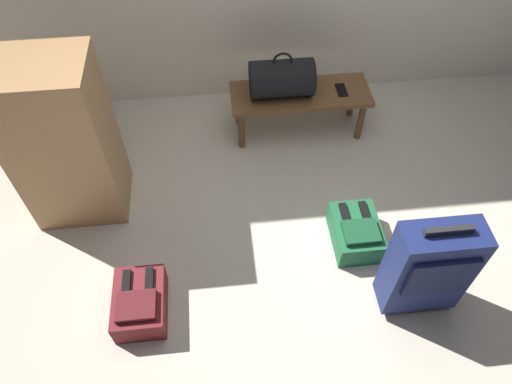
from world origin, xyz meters
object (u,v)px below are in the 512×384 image
at_px(duffel_bag_black, 282,78).
at_px(backpack_green, 356,232).
at_px(backpack_maroon, 140,303).
at_px(side_cabinet, 63,143).
at_px(cell_phone, 341,90).
at_px(suitcase_upright_navy, 429,268).
at_px(bench, 300,98).

xyz_separation_m(duffel_bag_black, backpack_green, (0.33, -1.05, -0.40)).
height_order(backpack_maroon, side_cabinet, side_cabinet).
height_order(cell_phone, suitcase_upright_navy, suitcase_upright_navy).
distance_m(cell_phone, backpack_maroon, 1.99).
bearing_deg(backpack_maroon, bench, 51.19).
bearing_deg(suitcase_upright_navy, bench, 106.01).
xyz_separation_m(backpack_green, backpack_maroon, (-1.31, -0.34, 0.00)).
height_order(duffel_bag_black, cell_phone, duffel_bag_black).
relative_size(duffel_bag_black, backpack_maroon, 1.16).
bearing_deg(backpack_green, duffel_bag_black, 107.63).
relative_size(suitcase_upright_navy, backpack_maroon, 1.90).
xyz_separation_m(cell_phone, backpack_maroon, (-1.41, -1.38, -0.27)).
xyz_separation_m(suitcase_upright_navy, backpack_maroon, (-1.54, 0.10, -0.28)).
distance_m(cell_phone, backpack_green, 1.08).
xyz_separation_m(backpack_maroon, side_cabinet, (-0.40, 0.85, 0.46)).
distance_m(cell_phone, suitcase_upright_navy, 1.48).
bearing_deg(cell_phone, suitcase_upright_navy, -84.88).
bearing_deg(backpack_green, bench, 100.37).
xyz_separation_m(cell_phone, backpack_green, (-0.10, -1.04, -0.27)).
height_order(suitcase_upright_navy, backpack_maroon, suitcase_upright_navy).
xyz_separation_m(suitcase_upright_navy, side_cabinet, (-1.94, 0.95, 0.18)).
height_order(duffel_bag_black, side_cabinet, side_cabinet).
height_order(cell_phone, side_cabinet, side_cabinet).
bearing_deg(bench, backpack_maroon, -128.81).
xyz_separation_m(bench, cell_phone, (0.29, -0.01, 0.06)).
height_order(cell_phone, backpack_maroon, cell_phone).
height_order(bench, backpack_green, bench).
distance_m(bench, cell_phone, 0.30).
bearing_deg(side_cabinet, suitcase_upright_navy, -25.95).
distance_m(duffel_bag_black, side_cabinet, 1.48).
xyz_separation_m(duffel_bag_black, backpack_maroon, (-0.97, -1.39, -0.40)).
distance_m(backpack_green, side_cabinet, 1.84).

